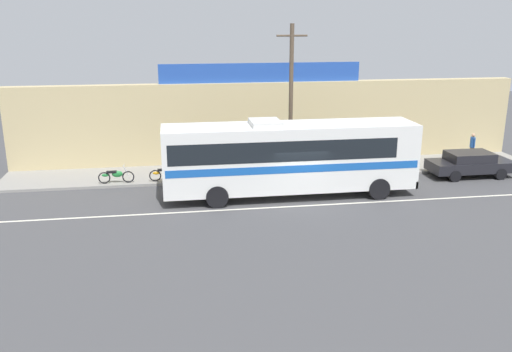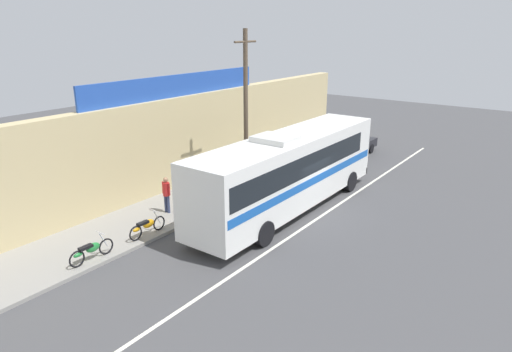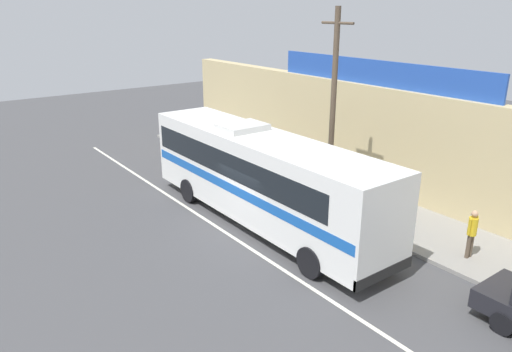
% 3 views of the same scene
% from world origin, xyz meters
% --- Properties ---
extents(ground_plane, '(70.00, 70.00, 0.00)m').
position_xyz_m(ground_plane, '(0.00, 0.00, 0.00)').
color(ground_plane, '#444447').
extents(sidewalk_slab, '(30.00, 3.60, 0.14)m').
position_xyz_m(sidewalk_slab, '(0.00, 5.20, 0.07)').
color(sidewalk_slab, gray).
rests_on(sidewalk_slab, ground_plane).
extents(storefront_facade, '(30.00, 0.70, 4.80)m').
position_xyz_m(storefront_facade, '(0.00, 7.35, 2.40)').
color(storefront_facade, tan).
rests_on(storefront_facade, ground_plane).
extents(storefront_billboard, '(11.74, 0.12, 1.10)m').
position_xyz_m(storefront_billboard, '(-0.62, 7.35, 5.35)').
color(storefront_billboard, '#234CAD').
rests_on(storefront_billboard, storefront_facade).
extents(road_center_stripe, '(30.00, 0.14, 0.01)m').
position_xyz_m(road_center_stripe, '(0.00, -0.80, 0.00)').
color(road_center_stripe, silver).
rests_on(road_center_stripe, ground_plane).
extents(intercity_bus, '(12.19, 2.65, 3.78)m').
position_xyz_m(intercity_bus, '(-0.38, 0.80, 2.07)').
color(intercity_bus, white).
rests_on(intercity_bus, ground_plane).
extents(parked_car, '(4.56, 1.89, 1.37)m').
position_xyz_m(parked_car, '(10.22, 2.56, 0.74)').
color(parked_car, black).
rests_on(parked_car, ground_plane).
extents(utility_pole, '(1.60, 0.22, 7.99)m').
position_xyz_m(utility_pole, '(0.38, 3.81, 4.27)').
color(utility_pole, brown).
rests_on(utility_pole, sidewalk_slab).
extents(motorcycle_red, '(1.83, 0.56, 0.94)m').
position_xyz_m(motorcycle_red, '(-8.85, 3.80, 0.57)').
color(motorcycle_red, black).
rests_on(motorcycle_red, sidewalk_slab).
extents(motorcycle_black, '(1.85, 0.56, 0.94)m').
position_xyz_m(motorcycle_black, '(-6.25, 3.80, 0.57)').
color(motorcycle_black, black).
rests_on(motorcycle_black, sidewalk_slab).
extents(pedestrian_far_left, '(0.30, 0.48, 1.65)m').
position_xyz_m(pedestrian_far_left, '(11.87, 5.29, 1.10)').
color(pedestrian_far_left, brown).
rests_on(pedestrian_far_left, sidewalk_slab).
extents(pedestrian_by_curb, '(0.30, 0.48, 1.69)m').
position_xyz_m(pedestrian_by_curb, '(6.26, 4.58, 1.13)').
color(pedestrian_by_curb, brown).
rests_on(pedestrian_by_curb, sidewalk_slab).
extents(pedestrian_near_shop, '(0.30, 0.48, 1.68)m').
position_xyz_m(pedestrian_near_shop, '(-4.08, 4.93, 1.12)').
color(pedestrian_near_shop, navy).
rests_on(pedestrian_near_shop, sidewalk_slab).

